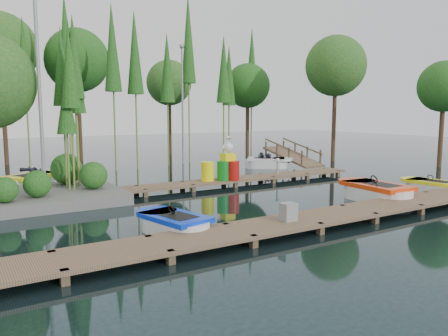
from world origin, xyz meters
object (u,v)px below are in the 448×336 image
island (12,112)px  boat_blue (174,225)px  boat_yellow_far (33,181)px  utility_cabinet (288,212)px  boat_red (376,193)px  yellow_barrel (208,171)px  drum_cluster (229,167)px

island → boat_blue: 7.64m
boat_yellow_far → utility_cabinet: size_ratio=6.32×
boat_red → utility_cabinet: (-5.34, -1.50, 0.25)m
yellow_barrel → drum_cluster: 0.98m
utility_cabinet → drum_cluster: bearing=70.3°
boat_blue → utility_cabinet: 3.07m
boat_blue → drum_cluster: size_ratio=1.40×
boat_red → boat_yellow_far: size_ratio=1.01×
utility_cabinet → boat_blue: bearing=152.1°
drum_cluster → yellow_barrel: bearing=171.1°
boat_yellow_far → boat_red: bearing=-57.4°
boat_red → island: bearing=153.5°
island → yellow_barrel: bearing=-6.2°
boat_yellow_far → island: bearing=-122.5°
boat_blue → boat_yellow_far: 9.62m
utility_cabinet → yellow_barrel: size_ratio=0.60×
boat_blue → boat_red: (8.03, 0.07, 0.05)m
boat_blue → boat_red: size_ratio=0.86×
utility_cabinet → yellow_barrel: yellow_barrel is taller
boat_blue → yellow_barrel: size_ratio=3.25×
island → drum_cluster: bearing=-6.6°
yellow_barrel → utility_cabinet: bearing=-102.0°
yellow_barrel → drum_cluster: size_ratio=0.43×
island → drum_cluster: size_ratio=3.59×
boat_blue → boat_yellow_far: size_ratio=0.86×
yellow_barrel → boat_blue: bearing=-126.9°
boat_blue → utility_cabinet: utility_cabinet is taller
island → boat_yellow_far: bearing=72.1°
island → utility_cabinet: 10.03m
drum_cluster → island: bearing=173.4°
boat_red → utility_cabinet: 5.55m
boat_yellow_far → boat_blue: bearing=-92.3°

